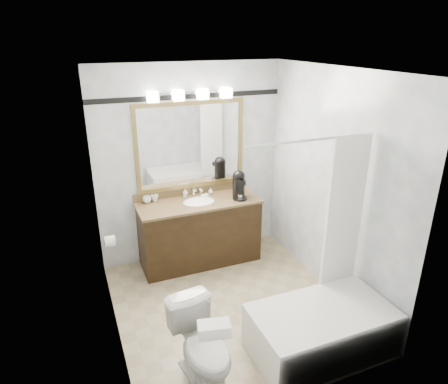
# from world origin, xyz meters

# --- Properties ---
(room) EXTENTS (2.42, 2.62, 2.52)m
(room) POSITION_xyz_m (0.00, 0.00, 1.25)
(room) COLOR tan
(room) RESTS_ON ground
(vanity) EXTENTS (1.53, 0.58, 0.97)m
(vanity) POSITION_xyz_m (0.00, 1.02, 0.44)
(vanity) COLOR black
(vanity) RESTS_ON ground
(mirror) EXTENTS (1.40, 0.04, 1.10)m
(mirror) POSITION_xyz_m (0.00, 1.28, 1.50)
(mirror) COLOR olive
(mirror) RESTS_ON room
(vanity_light_bar) EXTENTS (1.02, 0.14, 0.12)m
(vanity_light_bar) POSITION_xyz_m (0.00, 1.23, 2.13)
(vanity_light_bar) COLOR silver
(vanity_light_bar) RESTS_ON room
(accent_stripe) EXTENTS (2.40, 0.01, 0.06)m
(accent_stripe) POSITION_xyz_m (0.00, 1.29, 2.10)
(accent_stripe) COLOR black
(accent_stripe) RESTS_ON room
(bathtub) EXTENTS (1.30, 0.75, 1.96)m
(bathtub) POSITION_xyz_m (0.55, -0.90, 0.28)
(bathtub) COLOR white
(bathtub) RESTS_ON ground
(tp_roll) EXTENTS (0.11, 0.12, 0.12)m
(tp_roll) POSITION_xyz_m (-1.14, 0.66, 0.70)
(tp_roll) COLOR white
(tp_roll) RESTS_ON room
(toilet) EXTENTS (0.49, 0.75, 0.71)m
(toilet) POSITION_xyz_m (-0.61, -0.85, 0.36)
(toilet) COLOR white
(toilet) RESTS_ON ground
(tissue_box) EXTENTS (0.27, 0.18, 0.10)m
(tissue_box) POSITION_xyz_m (-0.61, -1.12, 0.76)
(tissue_box) COLOR white
(tissue_box) RESTS_ON toilet
(coffee_maker) EXTENTS (0.19, 0.24, 0.36)m
(coffee_maker) POSITION_xyz_m (0.52, 0.95, 1.04)
(coffee_maker) COLOR black
(coffee_maker) RESTS_ON vanity
(cup_left) EXTENTS (0.11, 0.11, 0.08)m
(cup_left) POSITION_xyz_m (-0.60, 1.22, 0.89)
(cup_left) COLOR white
(cup_left) RESTS_ON vanity
(cup_right) EXTENTS (0.11, 0.11, 0.08)m
(cup_right) POSITION_xyz_m (-0.50, 1.23, 0.89)
(cup_right) COLOR white
(cup_right) RESTS_ON vanity
(soap_bottle_a) EXTENTS (0.06, 0.06, 0.11)m
(soap_bottle_a) POSITION_xyz_m (-0.11, 1.22, 0.90)
(soap_bottle_a) COLOR white
(soap_bottle_a) RESTS_ON vanity
(soap_bottle_b) EXTENTS (0.07, 0.07, 0.08)m
(soap_bottle_b) POSITION_xyz_m (0.23, 1.20, 0.89)
(soap_bottle_b) COLOR white
(soap_bottle_b) RESTS_ON vanity
(soap_bar) EXTENTS (0.09, 0.07, 0.03)m
(soap_bar) POSITION_xyz_m (0.12, 1.13, 0.86)
(soap_bar) COLOR beige
(soap_bar) RESTS_ON vanity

